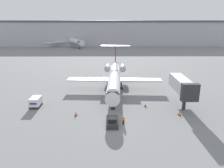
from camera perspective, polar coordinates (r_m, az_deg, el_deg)
ground_plane at (r=37.87m, az=0.16°, el=-10.95°), size 600.00×600.00×0.00m
terminal_building at (r=153.85m, az=-0.30°, el=13.19°), size 180.00×16.80×16.71m
airplane_main at (r=55.48m, az=0.64°, el=1.78°), size 24.06×30.86×9.77m
pushback_tug at (r=37.96m, az=0.04°, el=-9.83°), size 2.01×3.79×1.71m
luggage_cart at (r=48.04m, az=-19.32°, el=-4.47°), size 1.93×3.08×2.03m
worker_near_tug at (r=38.18m, az=3.04°, el=-9.27°), size 0.40×0.24×1.68m
traffic_cone_left at (r=42.12m, az=-9.42°, el=-7.67°), size 0.66×0.66×0.77m
traffic_cone_right at (r=46.23m, az=8.68°, el=-5.48°), size 0.60×0.60×0.62m
traffic_cone_mid at (r=43.73m, az=17.18°, el=-7.32°), size 0.65×0.65×0.72m
airplane_parked_far_left at (r=150.79m, az=-10.76°, el=11.13°), size 31.75×36.23×10.81m
jet_bridge at (r=46.84m, az=17.91°, el=-0.44°), size 3.20×10.67×6.19m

